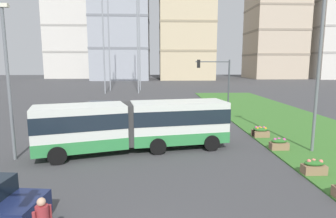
# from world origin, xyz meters

# --- Properties ---
(articulated_bus) EXTENTS (12.05, 5.17, 3.00)m
(articulated_bus) POSITION_xyz_m (-1.75, 11.16, 1.65)
(articulated_bus) COLOR silver
(articulated_bus) RESTS_ON ground
(car_black_sedan) EXTENTS (4.54, 2.33, 1.58)m
(car_black_sedan) POSITION_xyz_m (-6.04, 22.63, 0.75)
(car_black_sedan) COLOR black
(car_black_sedan) RESTS_ON ground
(flower_planter_2) EXTENTS (1.10, 0.56, 0.74)m
(flower_planter_2) POSITION_xyz_m (7.24, 6.78, 0.43)
(flower_planter_2) COLOR #937051
(flower_planter_2) RESTS_ON grass_median
(flower_planter_3) EXTENTS (1.10, 0.56, 0.74)m
(flower_planter_3) POSITION_xyz_m (7.24, 10.76, 0.43)
(flower_planter_3) COLOR #937051
(flower_planter_3) RESTS_ON grass_median
(flower_planter_4) EXTENTS (1.10, 0.56, 0.74)m
(flower_planter_4) POSITION_xyz_m (7.24, 13.82, 0.43)
(flower_planter_4) COLOR #937051
(flower_planter_4) RESTS_ON grass_median
(flower_planter_5) EXTENTS (1.10, 0.56, 0.74)m
(flower_planter_5) POSITION_xyz_m (7.24, 14.10, 0.43)
(flower_planter_5) COLOR #937051
(flower_planter_5) RESTS_ON grass_median
(traffic_light_far_right) EXTENTS (3.45, 0.28, 5.77)m
(traffic_light_far_right) POSITION_xyz_m (5.72, 22.00, 3.96)
(traffic_light_far_right) COLOR #474C51
(traffic_light_far_right) RESTS_ON ground
(streetlight_left) EXTENTS (0.70, 0.28, 8.51)m
(streetlight_left) POSITION_xyz_m (-8.50, 9.78, 4.70)
(streetlight_left) COLOR slate
(streetlight_left) RESTS_ON ground
(streetlight_median) EXTENTS (0.70, 0.28, 10.14)m
(streetlight_median) POSITION_xyz_m (9.14, 10.36, 5.52)
(streetlight_median) COLOR slate
(streetlight_median) RESTS_ON ground
(apartment_tower_west) EXTENTS (19.80, 15.06, 54.22)m
(apartment_tower_west) POSITION_xyz_m (-30.00, 103.40, 27.13)
(apartment_tower_west) COLOR silver
(apartment_tower_west) RESTS_ON ground
(apartment_tower_westcentre) EXTENTS (18.41, 17.53, 48.24)m
(apartment_tower_westcentre) POSITION_xyz_m (-11.78, 90.88, 24.14)
(apartment_tower_westcentre) COLOR #9EA3AD
(apartment_tower_westcentre) RESTS_ON ground
(apartment_tower_centre) EXTENTS (17.82, 19.01, 35.84)m
(apartment_tower_centre) POSITION_xyz_m (9.81, 92.87, 17.94)
(apartment_tower_centre) COLOR beige
(apartment_tower_centre) RESTS_ON ground
(apartment_tower_eastcentre) EXTENTS (18.14, 17.50, 40.42)m
(apartment_tower_eastcentre) POSITION_xyz_m (42.58, 97.53, 20.23)
(apartment_tower_eastcentre) COLOR #C6B299
(apartment_tower_eastcentre) RESTS_ON ground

